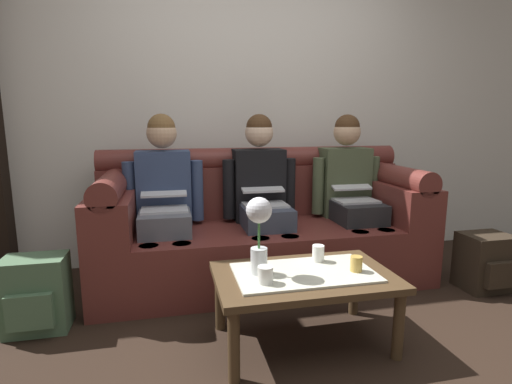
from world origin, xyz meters
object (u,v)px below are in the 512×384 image
(coffee_table, at_px, (304,282))
(backpack_right, at_px, (485,262))
(flower_vase, at_px, (259,226))
(cup_near_right, at_px, (318,253))
(couch, at_px, (262,229))
(person_right, at_px, (350,188))
(cup_far_center, at_px, (356,264))
(person_left, at_px, (164,195))
(person_middle, at_px, (262,191))
(cup_near_left, at_px, (265,275))
(backpack_left, at_px, (36,295))

(coffee_table, distance_m, backpack_right, 1.53)
(flower_vase, distance_m, cup_near_right, 0.43)
(couch, xyz_separation_m, backpack_right, (1.48, -0.57, -0.17))
(person_right, bearing_deg, cup_far_center, -113.72)
(backpack_right, bearing_deg, cup_near_right, -169.62)
(couch, height_order, cup_near_right, couch)
(person_left, bearing_deg, person_middle, -0.00)
(couch, height_order, cup_near_left, couch)
(cup_far_center, distance_m, backpack_left, 1.77)
(couch, height_order, cup_far_center, couch)
(coffee_table, bearing_deg, cup_near_right, 45.37)
(coffee_table, distance_m, flower_vase, 0.39)
(person_right, height_order, coffee_table, person_right)
(couch, relative_size, person_right, 1.93)
(person_middle, height_order, backpack_left, person_middle)
(coffee_table, height_order, cup_near_left, cup_near_left)
(flower_vase, xyz_separation_m, cup_near_right, (0.36, 0.10, -0.21))
(person_middle, height_order, coffee_table, person_middle)
(person_middle, distance_m, cup_far_center, 1.06)
(backpack_left, bearing_deg, cup_near_right, -11.58)
(couch, relative_size, backpack_right, 6.00)
(cup_near_left, bearing_deg, person_left, 114.38)
(coffee_table, bearing_deg, backpack_right, 14.28)
(person_left, xyz_separation_m, person_middle, (0.71, -0.00, 0.00))
(person_left, distance_m, person_middle, 0.71)
(person_right, height_order, backpack_left, person_right)
(cup_far_center, distance_m, backpack_right, 1.31)
(person_right, relative_size, backpack_left, 2.85)
(person_left, distance_m, backpack_right, 2.30)
(person_right, xyz_separation_m, backpack_right, (0.77, -0.57, -0.46))
(person_left, xyz_separation_m, cup_far_center, (0.97, -1.00, -0.22))
(person_left, distance_m, person_right, 1.41)
(couch, relative_size, person_left, 1.93)
(coffee_table, bearing_deg, backpack_left, 162.56)
(couch, xyz_separation_m, backpack_left, (-1.42, -0.51, -0.16))
(person_right, height_order, flower_vase, person_right)
(coffee_table, bearing_deg, cup_far_center, -11.42)
(person_left, distance_m, coffee_table, 1.22)
(cup_far_center, height_order, backpack_right, cup_far_center)
(person_left, height_order, coffee_table, person_left)
(backpack_left, bearing_deg, cup_near_left, -24.63)
(person_middle, bearing_deg, cup_near_right, -81.17)
(flower_vase, distance_m, cup_far_center, 0.55)
(person_middle, xyz_separation_m, person_right, (0.71, 0.00, -0.00))
(backpack_right, xyz_separation_m, backpack_left, (-2.90, 0.07, 0.02))
(cup_far_center, bearing_deg, coffee_table, 168.58)
(person_left, xyz_separation_m, flower_vase, (0.47, -0.92, -0.01))
(person_right, distance_m, cup_near_left, 1.42)
(person_left, distance_m, cup_near_left, 1.17)
(backpack_left, bearing_deg, backpack_right, -1.37)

